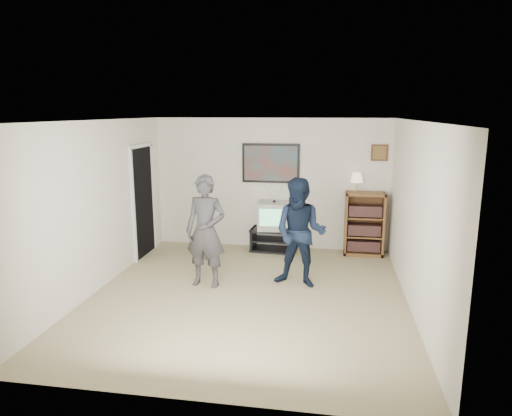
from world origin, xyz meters
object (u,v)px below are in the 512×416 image
(bookshelf, at_px, (364,224))
(person_tall, at_px, (206,231))
(media_stand, at_px, (274,240))
(person_short, at_px, (300,233))
(crt_television, at_px, (274,216))

(bookshelf, relative_size, person_tall, 0.68)
(bookshelf, bearing_deg, person_tall, -141.59)
(media_stand, xyz_separation_m, bookshelf, (1.68, 0.05, 0.37))
(media_stand, xyz_separation_m, person_short, (0.61, -1.71, 0.62))
(person_tall, bearing_deg, bookshelf, 44.50)
(media_stand, bearing_deg, bookshelf, 5.10)
(crt_television, bearing_deg, media_stand, 174.53)
(media_stand, height_order, crt_television, crt_television)
(media_stand, relative_size, person_tall, 0.52)
(media_stand, xyz_separation_m, crt_television, (0.00, 0.00, 0.47))
(crt_television, relative_size, person_short, 0.37)
(person_tall, bearing_deg, crt_television, 73.29)
(media_stand, distance_m, person_short, 1.91)
(crt_television, relative_size, bookshelf, 0.52)
(media_stand, relative_size, crt_television, 1.46)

